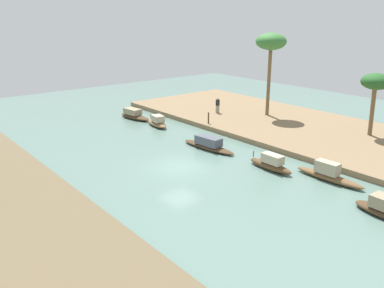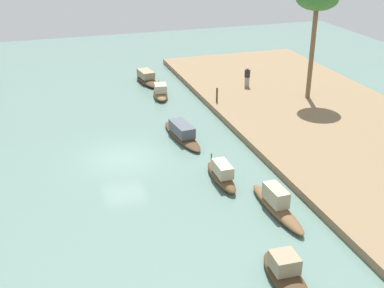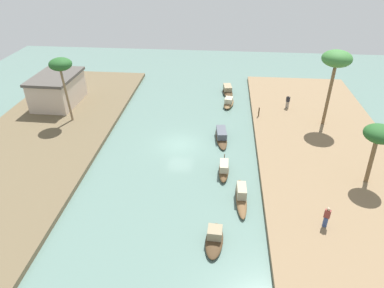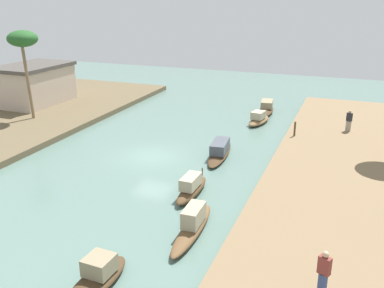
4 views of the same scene
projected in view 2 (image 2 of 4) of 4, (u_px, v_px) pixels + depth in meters
name	position (u px, v px, depth m)	size (l,w,h in m)	color
river_water	(122.00, 158.00, 29.77)	(68.42, 68.42, 0.00)	slate
riverbank_left	(335.00, 126.00, 33.76)	(39.32, 13.53, 0.44)	#846B4C
sampan_with_tall_canopy	(222.00, 175.00, 26.94)	(3.71, 0.93, 1.16)	brown
sampan_with_red_awning	(160.00, 92.00, 39.69)	(3.49, 1.66, 1.11)	brown
sampan_midstream	(285.00, 273.00, 19.60)	(3.46, 1.38, 1.11)	#47331E
sampan_foreground	(276.00, 204.00, 24.21)	(4.90, 1.01, 1.25)	brown
sampan_near_left_bank	(182.00, 133.00, 32.23)	(5.33, 1.67, 1.03)	#47331E
sampan_downstream_large	(147.00, 78.00, 43.10)	(4.37, 1.74, 1.03)	#47331E
person_by_mooring	(247.00, 79.00, 40.60)	(0.56, 0.56, 1.63)	gray
mooring_post	(217.00, 95.00, 37.32)	(0.14, 0.14, 1.08)	#4C3823
palm_tree_left_far	(317.00, 2.00, 35.51)	(3.02, 3.02, 8.20)	brown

